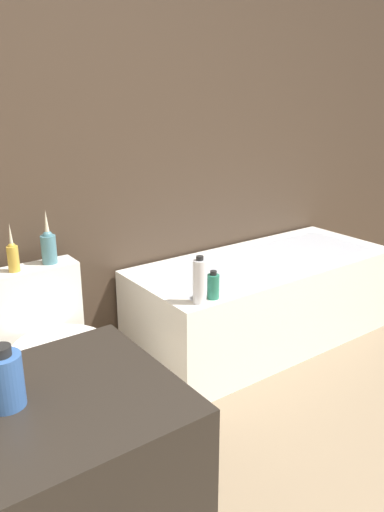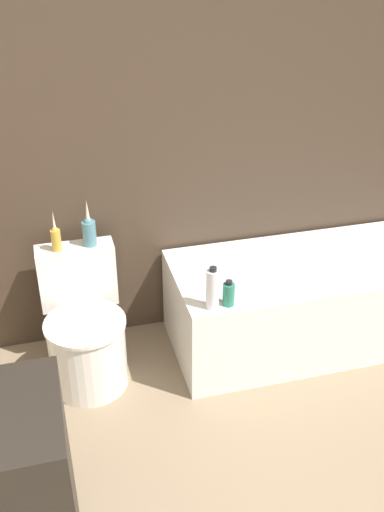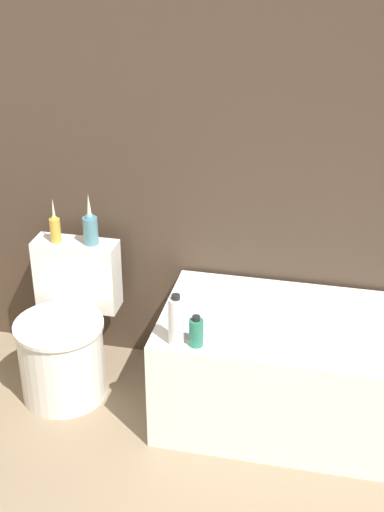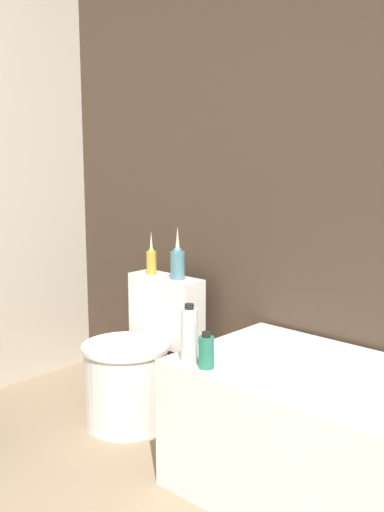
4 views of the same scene
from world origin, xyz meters
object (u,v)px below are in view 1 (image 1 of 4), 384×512
(vase_gold, at_px, (13,256))
(shampoo_bottle_short, at_px, (213,286))
(vase_silver, at_px, (49,246))
(shampoo_bottle_tall, at_px, (200,281))
(toilet, at_px, (57,364))
(soap_bottle_glass, at_px, (4,379))
(bathtub, at_px, (263,300))

(vase_gold, relative_size, shampoo_bottle_short, 1.61)
(vase_gold, xyz_separation_m, vase_silver, (0.17, 0.01, 0.01))
(vase_gold, xyz_separation_m, shampoo_bottle_short, (0.79, -0.46, -0.18))
(vase_gold, xyz_separation_m, shampoo_bottle_tall, (0.70, -0.47, -0.14))
(vase_gold, relative_size, vase_silver, 0.87)
(vase_gold, bearing_deg, toilet, -65.75)
(soap_bottle_glass, distance_m, shampoo_bottle_tall, 1.40)
(bathtub, bearing_deg, vase_gold, 172.30)
(bathtub, height_order, shampoo_bottle_tall, shampoo_bottle_tall)
(shampoo_bottle_tall, xyz_separation_m, shampoo_bottle_short, (0.08, 0.00, -0.05))
(toilet, xyz_separation_m, shampoo_bottle_short, (0.70, -0.27, 0.31))
(shampoo_bottle_short, bearing_deg, bathtub, 24.32)
(toilet, bearing_deg, vase_gold, 114.25)
(soap_bottle_glass, relative_size, vase_silver, 0.51)
(vase_gold, bearing_deg, shampoo_bottle_short, -30.48)
(toilet, relative_size, soap_bottle_glass, 5.24)
(soap_bottle_glass, height_order, vase_gold, soap_bottle_glass)
(soap_bottle_glass, height_order, vase_silver, soap_bottle_glass)
(toilet, xyz_separation_m, vase_gold, (-0.09, 0.19, 0.49))
(shampoo_bottle_tall, distance_m, shampoo_bottle_short, 0.10)
(shampoo_bottle_tall, height_order, shampoo_bottle_short, shampoo_bottle_tall)
(bathtub, xyz_separation_m, shampoo_bottle_tall, (-0.69, -0.28, 0.37))
(soap_bottle_glass, bearing_deg, bathtub, 31.54)
(vase_silver, distance_m, shampoo_bottle_tall, 0.73)
(soap_bottle_glass, bearing_deg, shampoo_bottle_tall, 36.80)
(soap_bottle_glass, xyz_separation_m, vase_silver, (0.57, 1.30, -0.15))
(toilet, bearing_deg, soap_bottle_glass, -113.65)
(toilet, distance_m, soap_bottle_glass, 1.37)
(soap_bottle_glass, relative_size, shampoo_bottle_tall, 0.57)
(toilet, xyz_separation_m, soap_bottle_glass, (-0.48, -1.10, 0.66))
(soap_bottle_glass, bearing_deg, vase_gold, 72.99)
(bathtub, bearing_deg, soap_bottle_glass, -148.46)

